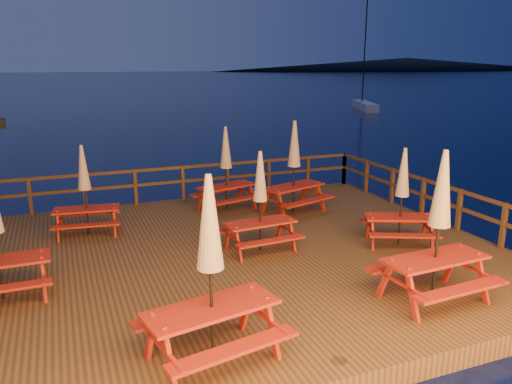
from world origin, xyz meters
TOP-DOWN VIEW (x-y plane):
  - ground at (0.00, 0.00)m, footprint 500.00×500.00m
  - deck at (0.00, 0.00)m, footprint 12.00×10.00m
  - deck_piles at (0.00, 0.00)m, footprint 11.44×9.44m
  - railing at (0.00, 1.78)m, footprint 11.80×9.75m
  - headland_right at (185.00, 230.00)m, footprint 230.40×86.40m
  - sailboat at (25.44, 32.89)m, footprint 3.91×7.27m
  - picnic_table_0 at (3.82, -0.95)m, footprint 2.03×1.89m
  - picnic_table_2 at (-3.00, 2.55)m, footprint 1.75×1.51m
  - picnic_table_3 at (2.58, -3.55)m, footprint 2.02×1.70m
  - picnic_table_4 at (2.63, 2.36)m, footprint 2.22×2.00m
  - picnic_table_5 at (0.60, -0.10)m, footprint 1.72×1.45m
  - picnic_table_6 at (0.93, 3.32)m, footprint 2.03×1.82m
  - picnic_table_7 at (-1.69, -3.85)m, footprint 2.20×1.93m

SIDE VIEW (x-z plane):
  - deck_piles at x=0.00m, z-range -1.00..0.40m
  - ground at x=0.00m, z-range 0.00..0.00m
  - deck at x=0.00m, z-range 0.00..0.40m
  - sailboat at x=25.44m, z-range -5.09..5.81m
  - railing at x=0.00m, z-range 0.61..1.71m
  - picnic_table_2 at x=-3.00m, z-range 0.44..2.72m
  - picnic_table_5 at x=0.60m, z-range 0.45..2.77m
  - picnic_table_0 at x=3.82m, z-range 0.45..2.77m
  - picnic_table_6 at x=0.93m, z-range 0.45..2.90m
  - picnic_table_4 at x=2.63m, z-range 0.45..3.10m
  - picnic_table_7 at x=-1.69m, z-range 0.45..3.22m
  - picnic_table_3 at x=2.58m, z-range 0.45..3.23m
  - headland_right at x=185.00m, z-range 0.00..7.00m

